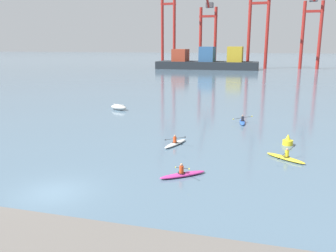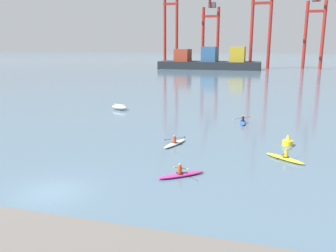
# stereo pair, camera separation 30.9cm
# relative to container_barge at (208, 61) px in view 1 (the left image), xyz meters

# --- Properties ---
(ground_plane) EXTENTS (800.00, 800.00, 0.00)m
(ground_plane) POSITION_rel_container_barge_xyz_m (9.28, -114.94, -2.78)
(ground_plane) COLOR slate
(container_barge) EXTENTS (37.28, 11.28, 8.22)m
(container_barge) POSITION_rel_container_barge_xyz_m (0.00, 0.00, 0.00)
(container_barge) COLOR #1E2328
(container_barge) RESTS_ON ground
(gantry_crane_west) EXTENTS (6.42, 19.19, 40.59)m
(gantry_crane_west) POSITION_rel_container_barge_xyz_m (-19.66, 15.14, 17.13)
(gantry_crane_west) COLOR maroon
(gantry_crane_west) RESTS_ON ground
(gantry_crane_west_mid) EXTENTS (7.27, 19.06, 33.32)m
(gantry_crane_west_mid) POSITION_rel_container_barge_xyz_m (-2.47, 13.46, 13.67)
(gantry_crane_west_mid) COLOR maroon
(gantry_crane_west_mid) RESTS_ON ground
(gantry_crane_east_mid) EXTENTS (7.75, 20.23, 38.89)m
(gantry_crane_east_mid) POSITION_rel_container_barge_xyz_m (17.45, 6.34, 16.23)
(gantry_crane_east_mid) COLOR maroon
(gantry_crane_east_mid) RESTS_ON ground
(gantry_crane_east) EXTENTS (7.26, 16.33, 33.47)m
(gantry_crane_east) POSITION_rel_container_barge_xyz_m (36.44, 9.95, 13.80)
(gantry_crane_east) COLOR maroon
(gantry_crane_east) RESTS_ON ground
(capsized_dinghy) EXTENTS (2.81, 1.86, 0.76)m
(capsized_dinghy) POSITION_rel_container_barge_xyz_m (1.96, -88.09, -2.43)
(capsized_dinghy) COLOR beige
(capsized_dinghy) RESTS_ON ground
(channel_buoy) EXTENTS (0.90, 0.90, 1.00)m
(channel_buoy) POSITION_rel_container_barge_xyz_m (23.44, -100.25, -2.42)
(channel_buoy) COLOR yellow
(channel_buoy) RESTS_ON ground
(kayak_magenta) EXTENTS (3.01, 2.62, 0.96)m
(kayak_magenta) POSITION_rel_container_barge_xyz_m (16.18, -110.25, -2.61)
(kayak_magenta) COLOR #C13384
(kayak_magenta) RESTS_ON ground
(kayak_blue) EXTENTS (2.25, 3.44, 0.95)m
(kayak_blue) POSITION_rel_container_barge_xyz_m (18.93, -92.06, -2.61)
(kayak_blue) COLOR #2856B2
(kayak_blue) RESTS_ON ground
(kayak_yellow) EXTENTS (3.08, 2.52, 1.00)m
(kayak_yellow) POSITION_rel_container_barge_xyz_m (23.06, -104.63, -2.61)
(kayak_yellow) COLOR yellow
(kayak_yellow) RESTS_ON ground
(kayak_white) EXTENTS (2.14, 3.43, 0.96)m
(kayak_white) POSITION_rel_container_barge_xyz_m (13.80, -102.93, -2.61)
(kayak_white) COLOR silver
(kayak_white) RESTS_ON ground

